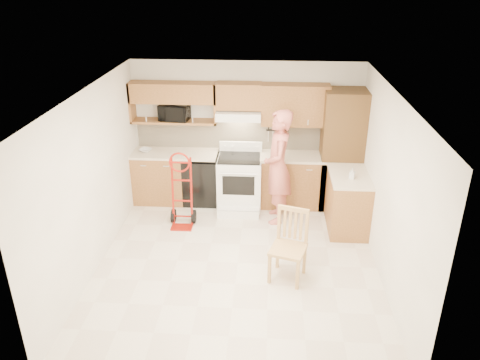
# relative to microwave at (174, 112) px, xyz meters

# --- Properties ---
(floor) EXTENTS (4.00, 4.50, 0.02)m
(floor) POSITION_rel_microwave_xyz_m (1.24, -2.08, -1.64)
(floor) COLOR beige
(floor) RESTS_ON ground
(ceiling) EXTENTS (4.00, 4.50, 0.02)m
(ceiling) POSITION_rel_microwave_xyz_m (1.24, -2.08, 0.88)
(ceiling) COLOR white
(ceiling) RESTS_ON ground
(wall_back) EXTENTS (4.00, 0.02, 2.50)m
(wall_back) POSITION_rel_microwave_xyz_m (1.24, 0.17, -0.38)
(wall_back) COLOR white
(wall_back) RESTS_ON ground
(wall_front) EXTENTS (4.00, 0.02, 2.50)m
(wall_front) POSITION_rel_microwave_xyz_m (1.24, -4.34, -0.38)
(wall_front) COLOR white
(wall_front) RESTS_ON ground
(wall_left) EXTENTS (0.02, 4.50, 2.50)m
(wall_left) POSITION_rel_microwave_xyz_m (-0.77, -2.08, -0.38)
(wall_left) COLOR white
(wall_left) RESTS_ON ground
(wall_right) EXTENTS (0.02, 4.50, 2.50)m
(wall_right) POSITION_rel_microwave_xyz_m (3.25, -2.08, -0.38)
(wall_right) COLOR white
(wall_right) RESTS_ON ground
(backsplash) EXTENTS (3.92, 0.03, 0.55)m
(backsplash) POSITION_rel_microwave_xyz_m (1.24, 0.15, -0.43)
(backsplash) COLOR beige
(backsplash) RESTS_ON wall_back
(lower_cab_left) EXTENTS (0.90, 0.60, 0.90)m
(lower_cab_left) POSITION_rel_microwave_xyz_m (-0.31, -0.14, -1.18)
(lower_cab_left) COLOR #A3653B
(lower_cab_left) RESTS_ON ground
(dishwasher) EXTENTS (0.60, 0.60, 0.85)m
(dishwasher) POSITION_rel_microwave_xyz_m (0.44, -0.14, -1.20)
(dishwasher) COLOR black
(dishwasher) RESTS_ON ground
(lower_cab_right) EXTENTS (1.14, 0.60, 0.90)m
(lower_cab_right) POSITION_rel_microwave_xyz_m (2.07, -0.14, -1.18)
(lower_cab_right) COLOR #A3653B
(lower_cab_right) RESTS_ON ground
(countertop_left) EXTENTS (1.50, 0.63, 0.04)m
(countertop_left) POSITION_rel_microwave_xyz_m (-0.01, -0.13, -0.71)
(countertop_left) COLOR beige
(countertop_left) RESTS_ON lower_cab_left
(countertop_right) EXTENTS (1.14, 0.63, 0.04)m
(countertop_right) POSITION_rel_microwave_xyz_m (2.07, -0.13, -0.71)
(countertop_right) COLOR beige
(countertop_right) RESTS_ON lower_cab_right
(cab_return_right) EXTENTS (0.60, 1.00, 0.90)m
(cab_return_right) POSITION_rel_microwave_xyz_m (2.94, -0.94, -1.18)
(cab_return_right) COLOR #A3653B
(cab_return_right) RESTS_ON ground
(countertop_return) EXTENTS (0.63, 1.00, 0.04)m
(countertop_return) POSITION_rel_microwave_xyz_m (2.94, -0.94, -0.71)
(countertop_return) COLOR beige
(countertop_return) RESTS_ON cab_return_right
(pantry_tall) EXTENTS (0.70, 0.60, 2.10)m
(pantry_tall) POSITION_rel_microwave_xyz_m (2.89, -0.14, -0.58)
(pantry_tall) COLOR #4F3415
(pantry_tall) RESTS_ON ground
(upper_cab_left) EXTENTS (1.50, 0.33, 0.34)m
(upper_cab_left) POSITION_rel_microwave_xyz_m (-0.01, 0.00, 0.35)
(upper_cab_left) COLOR #A3653B
(upper_cab_left) RESTS_ON wall_back
(upper_shelf_mw) EXTENTS (1.50, 0.33, 0.04)m
(upper_shelf_mw) POSITION_rel_microwave_xyz_m (-0.01, 0.00, -0.16)
(upper_shelf_mw) COLOR #A3653B
(upper_shelf_mw) RESTS_ON wall_back
(upper_cab_center) EXTENTS (0.76, 0.33, 0.44)m
(upper_cab_center) POSITION_rel_microwave_xyz_m (1.12, 0.00, 0.31)
(upper_cab_center) COLOR #A3653B
(upper_cab_center) RESTS_ON wall_back
(upper_cab_right) EXTENTS (1.14, 0.33, 0.70)m
(upper_cab_right) POSITION_rel_microwave_xyz_m (2.07, 0.00, 0.17)
(upper_cab_right) COLOR #A3653B
(upper_cab_right) RESTS_ON wall_back
(range_hood) EXTENTS (0.76, 0.46, 0.14)m
(range_hood) POSITION_rel_microwave_xyz_m (1.12, -0.06, 0.00)
(range_hood) COLOR white
(range_hood) RESTS_ON wall_back
(knife_strip) EXTENTS (0.40, 0.05, 0.29)m
(knife_strip) POSITION_rel_microwave_xyz_m (1.79, 0.12, -0.39)
(knife_strip) COLOR black
(knife_strip) RESTS_ON backsplash
(microwave) EXTENTS (0.54, 0.40, 0.28)m
(microwave) POSITION_rel_microwave_xyz_m (0.00, 0.00, 0.00)
(microwave) COLOR black
(microwave) RESTS_ON upper_shelf_mw
(range) EXTENTS (0.76, 0.99, 1.11)m
(range) POSITION_rel_microwave_xyz_m (1.15, -0.35, -1.07)
(range) COLOR white
(range) RESTS_ON ground
(person) EXTENTS (0.49, 0.72, 1.92)m
(person) POSITION_rel_microwave_xyz_m (1.81, -0.74, -0.67)
(person) COLOR #BD5D53
(person) RESTS_ON ground
(hand_truck) EXTENTS (0.46, 0.42, 1.17)m
(hand_truck) POSITION_rel_microwave_xyz_m (0.25, -1.05, -1.05)
(hand_truck) COLOR #9C180C
(hand_truck) RESTS_ON ground
(dining_chair) EXTENTS (0.57, 0.60, 1.00)m
(dining_chair) POSITION_rel_microwave_xyz_m (1.95, -2.40, -1.13)
(dining_chair) COLOR tan
(dining_chair) RESTS_ON ground
(soap_bottle) EXTENTS (0.10, 0.10, 0.17)m
(soap_bottle) POSITION_rel_microwave_xyz_m (2.94, -1.06, -0.60)
(soap_bottle) COLOR white
(soap_bottle) RESTS_ON countertop_return
(bowl) EXTENTS (0.27, 0.27, 0.05)m
(bowl) POSITION_rel_microwave_xyz_m (-0.53, -0.14, -0.66)
(bowl) COLOR white
(bowl) RESTS_ON countertop_left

